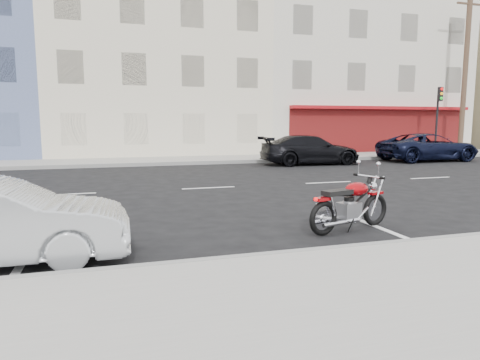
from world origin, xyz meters
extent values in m
plane|color=black|center=(0.00, 0.00, 0.00)|extent=(120.00, 120.00, 0.00)
cube|color=gray|center=(-5.00, -8.70, 0.07)|extent=(80.00, 3.40, 0.15)
cube|color=gray|center=(-5.00, 8.70, 0.07)|extent=(80.00, 3.40, 0.15)
cube|color=gray|center=(-5.00, -7.00, 0.08)|extent=(80.00, 0.12, 0.16)
cube|color=gray|center=(-5.00, 7.00, 0.08)|extent=(80.00, 0.12, 0.16)
cube|color=beige|center=(-2.00, 16.30, 5.75)|extent=(12.00, 12.00, 11.50)
cube|color=beige|center=(11.00, 16.30, 6.25)|extent=(14.00, 12.00, 12.50)
cylinder|color=#422D1E|center=(15.50, 8.60, 4.65)|extent=(0.30, 0.30, 9.00)
cube|color=#422D1E|center=(15.50, 8.60, 8.75)|extent=(1.80, 0.10, 0.10)
cylinder|color=black|center=(13.50, 8.40, 1.75)|extent=(0.12, 0.12, 3.20)
cube|color=black|center=(13.50, 8.25, 3.55)|extent=(0.26, 0.18, 0.80)
cylinder|color=beige|center=(12.00, 8.50, 0.45)|extent=(0.20, 0.20, 0.60)
sphere|color=beige|center=(12.00, 8.50, 0.77)|extent=(0.20, 0.20, 0.20)
torus|color=black|center=(0.68, -5.30, 0.29)|extent=(0.62, 0.27, 0.62)
torus|color=black|center=(-0.60, -5.68, 0.29)|extent=(0.62, 0.27, 0.62)
cube|color=#8B0509|center=(0.68, -5.30, 0.62)|extent=(0.33, 0.20, 0.05)
cube|color=#8B0509|center=(-0.64, -5.69, 0.64)|extent=(0.31, 0.22, 0.06)
cube|color=gray|center=(0.00, -5.50, 0.35)|extent=(0.45, 0.37, 0.31)
ellipsoid|color=#8B0509|center=(0.18, -5.45, 0.74)|extent=(0.58, 0.45, 0.25)
cube|color=black|center=(-0.29, -5.59, 0.72)|extent=(0.62, 0.39, 0.08)
cylinder|color=silver|center=(0.48, -5.36, 0.95)|extent=(0.21, 0.63, 0.03)
sphere|color=silver|center=(0.60, -5.32, 0.76)|extent=(0.16, 0.16, 0.16)
cylinder|color=silver|center=(-0.26, -5.71, 0.20)|extent=(0.86, 0.32, 0.07)
cylinder|color=silver|center=(-0.33, -5.46, 0.20)|extent=(0.86, 0.32, 0.07)
cylinder|color=silver|center=(0.64, -5.31, 0.57)|extent=(0.35, 0.14, 0.73)
cylinder|color=black|center=(0.19, -5.44, 0.51)|extent=(0.72, 0.25, 0.45)
imported|color=black|center=(10.58, 5.55, 0.70)|extent=(5.05, 2.39, 1.39)
imported|color=black|center=(4.08, 5.63, 0.68)|extent=(4.74, 2.08, 1.35)
camera|label=1|loc=(-4.73, -12.39, 1.96)|focal=32.00mm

